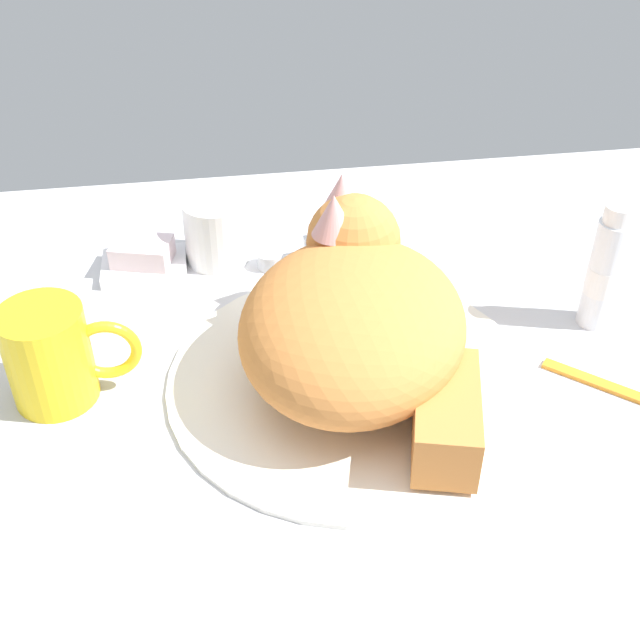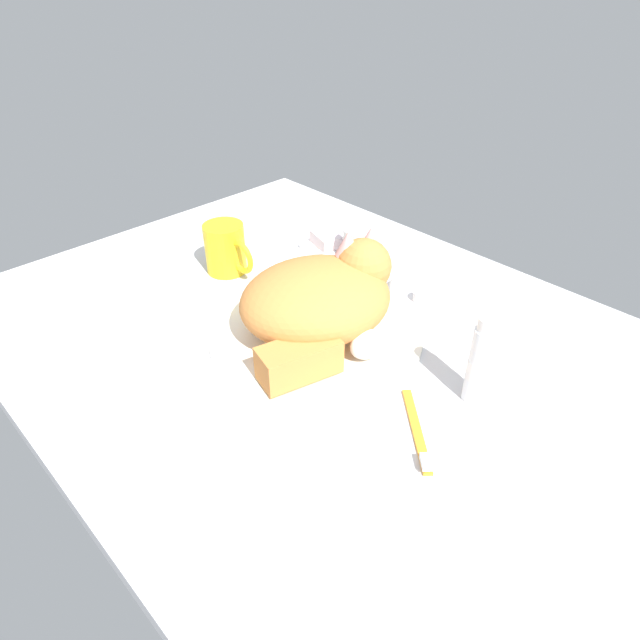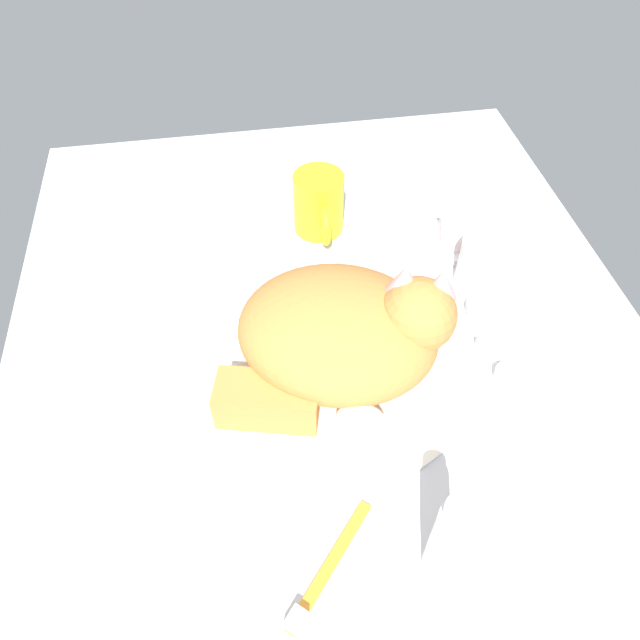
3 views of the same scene
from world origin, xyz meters
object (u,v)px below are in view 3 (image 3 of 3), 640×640
at_px(rinse_cup, 483,264).
at_px(toothpaste_bottle, 448,541).
at_px(cat, 346,333).
at_px(toothbrush, 325,572).
at_px(faucet, 482,334).
at_px(coffee_mug, 319,204).
at_px(soap_bar, 455,233).

xyz_separation_m(rinse_cup, toothpaste_bottle, (0.36, -0.17, 0.03)).
bearing_deg(toothpaste_bottle, cat, -169.67).
bearing_deg(toothpaste_bottle, toothbrush, -94.99).
distance_m(faucet, toothpaste_bottle, 0.29).
bearing_deg(cat, toothpaste_bottle, 10.33).
bearing_deg(rinse_cup, faucet, -19.28).
bearing_deg(coffee_mug, toothbrush, -8.66).
distance_m(faucet, soap_bar, 0.19).
xyz_separation_m(coffee_mug, soap_bar, (0.07, 0.19, -0.02)).
height_order(cat, soap_bar, cat).
xyz_separation_m(soap_bar, toothpaste_bottle, (0.44, -0.16, 0.04)).
distance_m(cat, toothpaste_bottle, 0.25).
relative_size(faucet, coffee_mug, 1.17).
height_order(faucet, soap_bar, faucet).
bearing_deg(rinse_cup, toothpaste_bottle, -24.82).
bearing_deg(faucet, toothbrush, -44.40).
xyz_separation_m(cat, toothpaste_bottle, (0.25, 0.05, -0.01)).
relative_size(coffee_mug, toothpaste_bottle, 0.88).
relative_size(soap_bar, toothpaste_bottle, 0.46).
distance_m(rinse_cup, toothbrush, 0.45).
xyz_separation_m(soap_bar, toothbrush, (0.43, -0.27, -0.02)).
height_order(faucet, toothpaste_bottle, toothpaste_bottle).
relative_size(cat, coffee_mug, 2.53).
height_order(faucet, toothbrush, faucet).
bearing_deg(coffee_mug, faucet, 32.11).
bearing_deg(faucet, cat, -87.94).
bearing_deg(soap_bar, rinse_cup, 8.38).
xyz_separation_m(faucet, toothbrush, (0.24, -0.24, -0.02)).
xyz_separation_m(cat, toothbrush, (0.24, -0.06, -0.06)).
relative_size(faucet, rinse_cup, 1.91).
bearing_deg(toothbrush, cat, 164.86).
distance_m(coffee_mug, soap_bar, 0.20).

